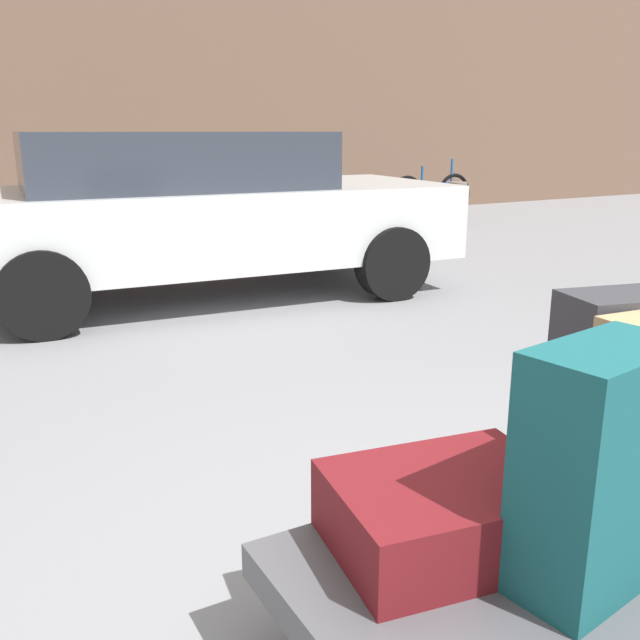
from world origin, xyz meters
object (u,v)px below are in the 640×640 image
(suitcase_maroon_rear_right, at_px, (445,511))
(bollard_kerb_mid, at_px, (385,211))
(suitcase_teal_stacked_top, at_px, (597,469))
(bollard_kerb_far, at_px, (457,207))
(parked_car, at_px, (197,210))
(luggage_cart, at_px, (531,567))
(suitcase_charcoal_front_right, at_px, (623,394))
(bollard_kerb_near, at_px, (298,217))
(bicycle_leaning, at_px, (431,196))

(suitcase_maroon_rear_right, relative_size, bollard_kerb_mid, 0.86)
(suitcase_teal_stacked_top, height_order, bollard_kerb_far, suitcase_teal_stacked_top)
(suitcase_maroon_rear_right, distance_m, bollard_kerb_mid, 7.94)
(suitcase_maroon_rear_right, height_order, bollard_kerb_mid, bollard_kerb_mid)
(parked_car, height_order, bollard_kerb_mid, parked_car)
(luggage_cart, distance_m, parked_car, 4.75)
(luggage_cart, relative_size, suitcase_teal_stacked_top, 2.25)
(luggage_cart, distance_m, suitcase_charcoal_front_right, 0.60)
(suitcase_charcoal_front_right, height_order, bollard_kerb_mid, suitcase_charcoal_front_right)
(suitcase_maroon_rear_right, xyz_separation_m, bollard_kerb_near, (2.99, 6.65, -0.09))
(suitcase_charcoal_front_right, bearing_deg, suitcase_teal_stacked_top, -134.55)
(suitcase_maroon_rear_right, height_order, parked_car, parked_car)
(bollard_kerb_near, bearing_deg, suitcase_charcoal_front_right, -109.23)
(suitcase_maroon_rear_right, relative_size, bollard_kerb_near, 0.86)
(suitcase_teal_stacked_top, xyz_separation_m, bollard_kerb_mid, (4.12, 6.95, -0.29))
(bicycle_leaning, relative_size, bollard_kerb_near, 2.49)
(suitcase_charcoal_front_right, height_order, parked_car, parked_car)
(parked_car, bearing_deg, suitcase_maroon_rear_right, -101.30)
(suitcase_teal_stacked_top, bearing_deg, suitcase_charcoal_front_right, 22.94)
(luggage_cart, relative_size, bollard_kerb_mid, 1.96)
(suitcase_maroon_rear_right, bearing_deg, suitcase_charcoal_front_right, 7.37)
(bollard_kerb_far, bearing_deg, suitcase_maroon_rear_right, -129.99)
(bicycle_leaning, xyz_separation_m, bollard_kerb_mid, (-1.89, -1.43, -0.02))
(bicycle_leaning, distance_m, bollard_kerb_mid, 2.37)
(suitcase_charcoal_front_right, relative_size, bicycle_leaning, 0.36)
(bicycle_leaning, bearing_deg, suitcase_teal_stacked_top, -125.63)
(suitcase_maroon_rear_right, height_order, bicycle_leaning, bicycle_leaning)
(parked_car, bearing_deg, luggage_cart, -98.51)
(bollard_kerb_mid, bearing_deg, suitcase_charcoal_front_right, -118.81)
(luggage_cart, height_order, suitcase_maroon_rear_right, suitcase_maroon_rear_right)
(bollard_kerb_far, bearing_deg, bollard_kerb_mid, 180.00)
(suitcase_charcoal_front_right, relative_size, parked_car, 0.14)
(bollard_kerb_far, bearing_deg, suitcase_teal_stacked_top, -127.71)
(suitcase_maroon_rear_right, distance_m, suitcase_charcoal_front_right, 0.69)
(suitcase_maroon_rear_right, relative_size, bollard_kerb_far, 0.86)
(bollard_kerb_near, distance_m, bollard_kerb_mid, 1.34)
(parked_car, bearing_deg, bollard_kerb_mid, 31.58)
(luggage_cart, height_order, suitcase_charcoal_front_right, suitcase_charcoal_front_right)
(suitcase_maroon_rear_right, distance_m, bicycle_leaning, 10.20)
(suitcase_teal_stacked_top, xyz_separation_m, suitcase_charcoal_front_right, (0.45, 0.28, 0.01))
(luggage_cart, distance_m, bicycle_leaning, 10.17)
(luggage_cart, relative_size, parked_car, 0.31)
(suitcase_charcoal_front_right, xyz_separation_m, bollard_kerb_near, (2.33, 6.67, -0.30))
(suitcase_teal_stacked_top, xyz_separation_m, bicycle_leaning, (6.01, 8.38, -0.28))
(suitcase_charcoal_front_right, bearing_deg, bollard_kerb_mid, 74.64)
(luggage_cart, xyz_separation_m, bollard_kerb_near, (2.77, 6.78, 0.08))
(suitcase_charcoal_front_right, bearing_deg, parked_car, 100.31)
(suitcase_charcoal_front_right, bearing_deg, suitcase_maroon_rear_right, -167.84)
(bollard_kerb_mid, bearing_deg, parked_car, -148.42)
(suitcase_charcoal_front_right, xyz_separation_m, bollard_kerb_mid, (3.67, 6.67, -0.30))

